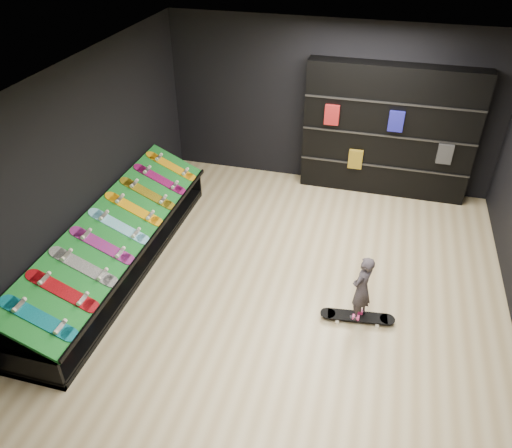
% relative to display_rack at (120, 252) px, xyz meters
% --- Properties ---
extents(floor, '(6.00, 7.00, 0.01)m').
position_rel_display_rack_xyz_m(floor, '(2.55, 0.00, -0.25)').
color(floor, tan).
rests_on(floor, ground).
extents(ceiling, '(6.00, 7.00, 0.01)m').
position_rel_display_rack_xyz_m(ceiling, '(2.55, 0.00, 2.75)').
color(ceiling, white).
rests_on(ceiling, ground).
extents(wall_back, '(6.00, 0.02, 3.00)m').
position_rel_display_rack_xyz_m(wall_back, '(2.55, 3.50, 1.25)').
color(wall_back, black).
rests_on(wall_back, ground).
extents(wall_left, '(0.02, 7.00, 3.00)m').
position_rel_display_rack_xyz_m(wall_left, '(-0.45, 0.00, 1.25)').
color(wall_left, black).
rests_on(wall_left, ground).
extents(display_rack, '(0.90, 4.50, 0.50)m').
position_rel_display_rack_xyz_m(display_rack, '(0.00, 0.00, 0.00)').
color(display_rack, black).
rests_on(display_rack, ground).
extents(turf_ramp, '(0.92, 4.50, 0.46)m').
position_rel_display_rack_xyz_m(turf_ramp, '(0.05, 0.00, 0.46)').
color(turf_ramp, '#0E5E1A').
rests_on(turf_ramp, display_rack).
extents(back_shelving, '(2.97, 0.35, 2.38)m').
position_rel_display_rack_xyz_m(back_shelving, '(3.63, 3.32, 0.94)').
color(back_shelving, black).
rests_on(back_shelving, ground).
extents(floor_skateboard, '(1.00, 0.34, 0.09)m').
position_rel_display_rack_xyz_m(floor_skateboard, '(3.56, -0.24, -0.20)').
color(floor_skateboard, black).
rests_on(floor_skateboard, ground).
extents(child, '(0.24, 0.27, 0.58)m').
position_rel_display_rack_xyz_m(child, '(3.56, -0.24, 0.13)').
color(child, black).
rests_on(child, floor_skateboard).
extents(display_board_0, '(0.93, 0.22, 0.50)m').
position_rel_display_rack_xyz_m(display_board_0, '(0.06, -1.90, 0.49)').
color(display_board_0, '#0C8C99').
rests_on(display_board_0, turf_ramp).
extents(display_board_1, '(0.93, 0.22, 0.50)m').
position_rel_display_rack_xyz_m(display_board_1, '(0.06, -1.42, 0.49)').
color(display_board_1, red).
rests_on(display_board_1, turf_ramp).
extents(display_board_2, '(0.93, 0.22, 0.50)m').
position_rel_display_rack_xyz_m(display_board_2, '(0.06, -0.95, 0.49)').
color(display_board_2, black).
rests_on(display_board_2, turf_ramp).
extents(display_board_3, '(0.93, 0.22, 0.50)m').
position_rel_display_rack_xyz_m(display_board_3, '(0.06, -0.48, 0.49)').
color(display_board_3, '#2626BF').
rests_on(display_board_3, turf_ramp).
extents(display_board_4, '(0.93, 0.22, 0.50)m').
position_rel_display_rack_xyz_m(display_board_4, '(0.06, 0.00, 0.49)').
color(display_board_4, '#0CB2E5').
rests_on(display_board_4, turf_ramp).
extents(display_board_5, '(0.93, 0.22, 0.50)m').
position_rel_display_rack_xyz_m(display_board_5, '(0.06, 0.48, 0.49)').
color(display_board_5, yellow).
rests_on(display_board_5, turf_ramp).
extents(display_board_6, '(0.93, 0.22, 0.50)m').
position_rel_display_rack_xyz_m(display_board_6, '(0.06, 0.95, 0.49)').
color(display_board_6, yellow).
rests_on(display_board_6, turf_ramp).
extents(display_board_7, '(0.93, 0.22, 0.50)m').
position_rel_display_rack_xyz_m(display_board_7, '(0.06, 1.42, 0.49)').
color(display_board_7, '#E5198C').
rests_on(display_board_7, turf_ramp).
extents(display_board_8, '(0.93, 0.22, 0.50)m').
position_rel_display_rack_xyz_m(display_board_8, '(0.06, 1.90, 0.49)').
color(display_board_8, orange).
rests_on(display_board_8, turf_ramp).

